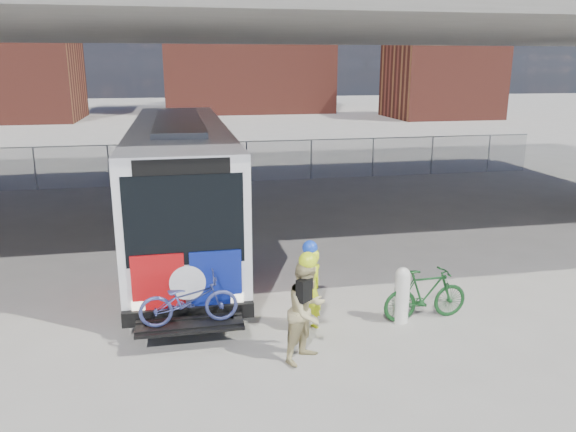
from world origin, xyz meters
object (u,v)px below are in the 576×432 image
object	(u,v)px
bus	(181,173)
cyclist_hivis	(310,288)
bollard	(402,293)
bike_parked	(426,294)
cyclist_tan	(307,310)

from	to	relation	value
bus	cyclist_hivis	size ratio (longest dim) A/B	6.85
bus	cyclist_hivis	bearing A→B (deg)	-69.49
bollard	bike_parked	world-z (taller)	bollard
cyclist_tan	bike_parked	size ratio (longest dim) A/B	1.10
bollard	cyclist_hivis	size ratio (longest dim) A/B	0.63
bus	bike_parked	world-z (taller)	bus
bus	bike_parked	xyz separation A→B (m)	(4.84, -6.32, -1.55)
cyclist_tan	bus	bearing A→B (deg)	66.46
bus	bollard	xyz separation A→B (m)	(4.32, -6.32, -1.47)
bollard	cyclist_hivis	world-z (taller)	cyclist_hivis
bollard	cyclist_tan	size ratio (longest dim) A/B	0.58
cyclist_hivis	cyclist_tan	bearing A→B (deg)	42.19
cyclist_hivis	bike_parked	bearing A→B (deg)	147.59
bollard	bike_parked	bearing A→B (deg)	0.00
bollard	bike_parked	size ratio (longest dim) A/B	0.64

